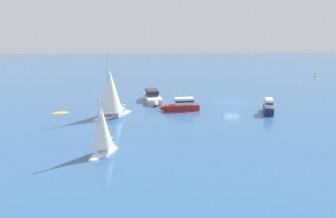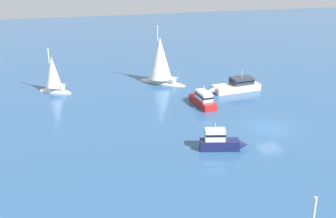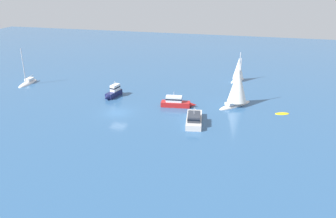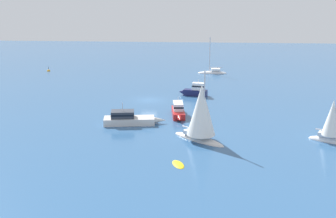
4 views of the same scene
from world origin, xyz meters
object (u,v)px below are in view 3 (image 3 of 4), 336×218
Objects in this scene: powerboat at (113,92)px; ketch_1 at (28,83)px; sloop at (237,88)px; launch at (194,118)px; ketch at (238,71)px; rib at (282,114)px; cabin_cruiser at (176,102)px.

ketch_1 reaches higher than powerboat.
sloop is 23.08m from powerboat.
powerboat is (8.39, 17.04, 0.15)m from launch.
ketch is 27.62m from powerboat.
rib is at bearing -65.96° from sloop.
launch is at bearing 75.99° from powerboat.
cabin_cruiser is at bearing 163.44° from rib.
rib is at bearing 83.10° from ketch_1.
ketch is 45.12m from ketch_1.
cabin_cruiser is at bearing 26.20° from launch.
sloop is 3.36× the size of rib.
powerboat is at bearing 55.55° from launch.
sloop reaches higher than ketch_1.
launch reaches higher than rib.
launch is 7.64m from cabin_cruiser.
sloop is at bearing -149.11° from ketch.
ketch is 19.52m from rib.
launch is 39.77m from ketch_1.
rib is (7.30, -13.69, -0.73)m from launch.
sloop is at bearing -40.06° from launch.
powerboat is (-1.12, 22.94, -2.28)m from sloop.
cabin_cruiser is (-3.21, 10.23, -2.38)m from sloop.
rib is 51.86m from ketch_1.
launch is 1.03× the size of ketch_1.
sloop reaches higher than ketch.
ketch_1 is at bearing 64.56° from launch.
ketch is 1.35× the size of powerboat.
sloop is (9.51, -5.90, 2.44)m from launch.
powerboat is at bearing 78.87° from ketch_1.
launch is 1.31× the size of cabin_cruiser.
sloop reaches higher than launch.
launch is 1.69× the size of powerboat.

